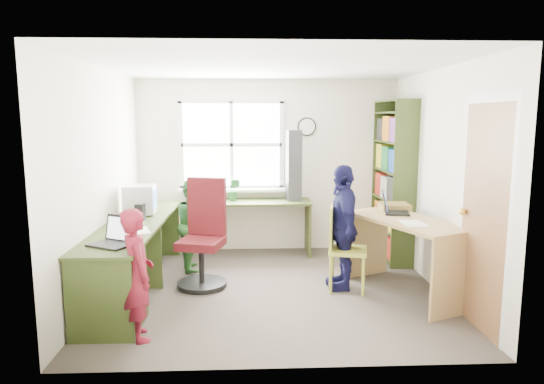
# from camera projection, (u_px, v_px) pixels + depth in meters

# --- Properties ---
(room) EXTENTS (3.64, 3.44, 2.44)m
(room) POSITION_uv_depth(u_px,v_px,m) (274.00, 179.00, 5.25)
(room) COLOR #3F3832
(room) RESTS_ON ground
(l_desk) EXTENTS (2.38, 2.95, 0.75)m
(l_desk) POSITION_uv_depth(u_px,v_px,m) (146.00, 258.00, 4.93)
(l_desk) COLOR #34431A
(l_desk) RESTS_ON ground
(right_desk) EXTENTS (1.17, 1.56, 0.82)m
(right_desk) POSITION_uv_depth(u_px,v_px,m) (406.00, 240.00, 5.13)
(right_desk) COLOR tan
(right_desk) RESTS_ON ground
(bookshelf) EXTENTS (0.30, 1.02, 2.10)m
(bookshelf) POSITION_uv_depth(u_px,v_px,m) (393.00, 184.00, 6.43)
(bookshelf) COLOR #34431A
(bookshelf) RESTS_ON ground
(swivel_chair) EXTENTS (0.68, 0.68, 1.20)m
(swivel_chair) POSITION_uv_depth(u_px,v_px,m) (204.00, 240.00, 5.44)
(swivel_chair) COLOR black
(swivel_chair) RESTS_ON ground
(wooden_chair) EXTENTS (0.48, 0.48, 0.93)m
(wooden_chair) POSITION_uv_depth(u_px,v_px,m) (341.00, 245.00, 5.29)
(wooden_chair) COLOR #B2B83D
(wooden_chair) RESTS_ON ground
(crt_monitor) EXTENTS (0.37, 0.33, 0.34)m
(crt_monitor) POSITION_uv_depth(u_px,v_px,m) (140.00, 200.00, 5.67)
(crt_monitor) COLOR silver
(crt_monitor) RESTS_ON l_desk
(laptop_left) EXTENTS (0.46, 0.44, 0.25)m
(laptop_left) POSITION_uv_depth(u_px,v_px,m) (115.00, 238.00, 4.33)
(laptop_left) COLOR black
(laptop_left) RESTS_ON l_desk
(laptop_right) EXTENTS (0.37, 0.41, 0.25)m
(laptop_right) POSITION_uv_depth(u_px,v_px,m) (392.00, 208.00, 5.42)
(laptop_right) COLOR black
(laptop_right) RESTS_ON right_desk
(speaker_a) EXTENTS (0.11, 0.11, 0.18)m
(speaker_a) POSITION_uv_depth(u_px,v_px,m) (140.00, 212.00, 5.34)
(speaker_a) COLOR black
(speaker_a) RESTS_ON l_desk
(speaker_b) EXTENTS (0.10, 0.10, 0.17)m
(speaker_b) POSITION_uv_depth(u_px,v_px,m) (151.00, 204.00, 5.92)
(speaker_b) COLOR black
(speaker_b) RESTS_ON l_desk
(cd_tower) EXTENTS (0.22, 0.20, 0.96)m
(cd_tower) POSITION_uv_depth(u_px,v_px,m) (294.00, 166.00, 6.59)
(cd_tower) COLOR black
(cd_tower) RESTS_ON l_desk
(game_box) EXTENTS (0.34, 0.34, 0.07)m
(game_box) POSITION_uv_depth(u_px,v_px,m) (394.00, 206.00, 5.66)
(game_box) COLOR red
(game_box) RESTS_ON right_desk
(paper_a) EXTENTS (0.33, 0.39, 0.00)m
(paper_a) POSITION_uv_depth(u_px,v_px,m) (137.00, 231.00, 4.85)
(paper_a) COLOR white
(paper_a) RESTS_ON l_desk
(paper_b) EXTENTS (0.23, 0.32, 0.00)m
(paper_b) POSITION_uv_depth(u_px,v_px,m) (413.00, 223.00, 4.88)
(paper_b) COLOR white
(paper_b) RESTS_ON right_desk
(potted_plant) EXTENTS (0.19, 0.17, 0.31)m
(potted_plant) POSITION_uv_depth(u_px,v_px,m) (234.00, 190.00, 6.59)
(potted_plant) COLOR #286533
(potted_plant) RESTS_ON l_desk
(person_red) EXTENTS (0.42, 0.49, 1.13)m
(person_red) POSITION_uv_depth(u_px,v_px,m) (137.00, 274.00, 4.08)
(person_red) COLOR maroon
(person_red) RESTS_ON ground
(person_green) EXTENTS (0.54, 0.63, 1.13)m
(person_green) POSITION_uv_depth(u_px,v_px,m) (194.00, 224.00, 5.99)
(person_green) COLOR #2F6D2B
(person_green) RESTS_ON ground
(person_navy) EXTENTS (0.35, 0.81, 1.37)m
(person_navy) POSITION_uv_depth(u_px,v_px,m) (342.00, 227.00, 5.31)
(person_navy) COLOR #141440
(person_navy) RESTS_ON ground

